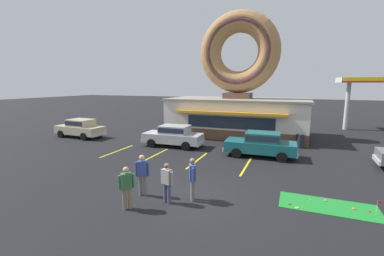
% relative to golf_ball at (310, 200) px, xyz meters
% --- Properties ---
extents(ground_plane, '(160.00, 160.00, 0.00)m').
position_rel_golf_ball_xyz_m(ground_plane, '(-4.52, -1.43, -0.05)').
color(ground_plane, black).
extents(donut_shop_building, '(12.30, 6.75, 10.96)m').
position_rel_golf_ball_xyz_m(donut_shop_building, '(-5.67, 12.51, 3.69)').
color(donut_shop_building, brown).
rests_on(donut_shop_building, ground).
extents(putting_mat, '(3.51, 1.51, 0.03)m').
position_rel_golf_ball_xyz_m(putting_mat, '(0.60, -0.25, -0.04)').
color(putting_mat, '#1E842D').
rests_on(putting_mat, ground).
extents(mini_donut_near_left, '(0.13, 0.13, 0.04)m').
position_rel_golf_ball_xyz_m(mini_donut_near_left, '(1.47, -0.18, -0.00)').
color(mini_donut_near_left, '#D17F47').
rests_on(mini_donut_near_left, putting_mat).
extents(mini_donut_near_right, '(0.13, 0.13, 0.04)m').
position_rel_golf_ball_xyz_m(mini_donut_near_right, '(0.55, 0.20, -0.00)').
color(mini_donut_near_right, '#D17F47').
rests_on(mini_donut_near_right, putting_mat).
extents(mini_donut_mid_left, '(0.13, 0.13, 0.04)m').
position_rel_golf_ball_xyz_m(mini_donut_mid_left, '(-0.50, -0.89, -0.00)').
color(mini_donut_mid_left, '#E5C666').
rests_on(mini_donut_mid_left, putting_mat).
extents(mini_donut_mid_centre, '(0.13, 0.13, 0.04)m').
position_rel_golf_ball_xyz_m(mini_donut_mid_centre, '(-0.78, -0.65, -0.00)').
color(mini_donut_mid_centre, brown).
rests_on(mini_donut_mid_centre, putting_mat).
extents(mini_donut_mid_right, '(0.13, 0.13, 0.04)m').
position_rel_golf_ball_xyz_m(mini_donut_mid_right, '(1.93, -0.19, -0.00)').
color(mini_donut_mid_right, brown).
rests_on(mini_donut_mid_right, putting_mat).
extents(golf_ball, '(0.04, 0.04, 0.04)m').
position_rel_golf_ball_xyz_m(golf_ball, '(0.00, 0.00, 0.00)').
color(golf_ball, white).
rests_on(golf_ball, putting_mat).
extents(putting_flag_pin, '(0.13, 0.01, 0.55)m').
position_rel_golf_ball_xyz_m(putting_flag_pin, '(2.14, -0.40, 0.39)').
color(putting_flag_pin, silver).
rests_on(putting_flag_pin, putting_mat).
extents(car_teal, '(4.61, 2.08, 1.60)m').
position_rel_golf_ball_xyz_m(car_teal, '(-2.68, 5.88, 0.82)').
color(car_teal, '#196066').
rests_on(car_teal, ground).
extents(car_champagne, '(4.63, 2.13, 1.60)m').
position_rel_golf_ball_xyz_m(car_champagne, '(-18.25, 6.31, 0.82)').
color(car_champagne, '#BCAD89').
rests_on(car_champagne, ground).
extents(car_silver, '(4.62, 2.12, 1.60)m').
position_rel_golf_ball_xyz_m(car_silver, '(-9.12, 6.30, 0.82)').
color(car_silver, '#B2B5BA').
rests_on(car_silver, ground).
extents(pedestrian_blue_sweater_man, '(0.56, 0.36, 1.76)m').
position_rel_golf_ball_xyz_m(pedestrian_blue_sweater_man, '(-6.54, -2.00, 0.93)').
color(pedestrian_blue_sweater_man, slate).
rests_on(pedestrian_blue_sweater_man, ground).
extents(pedestrian_hooded_kid, '(0.45, 0.45, 1.65)m').
position_rel_golf_ball_xyz_m(pedestrian_hooded_kid, '(-6.42, -3.26, 0.86)').
color(pedestrian_hooded_kid, '#7F7056').
rests_on(pedestrian_hooded_kid, ground).
extents(pedestrian_leather_jacket_man, '(0.58, 0.33, 1.63)m').
position_rel_golf_ball_xyz_m(pedestrian_leather_jacket_man, '(-5.26, -2.26, 0.85)').
color(pedestrian_leather_jacket_man, '#474C66').
rests_on(pedestrian_leather_jacket_man, ground).
extents(pedestrian_clipboard_woman, '(0.39, 0.54, 1.76)m').
position_rel_golf_ball_xyz_m(pedestrian_clipboard_woman, '(-4.43, -1.66, 0.93)').
color(pedestrian_clipboard_woman, slate).
rests_on(pedestrian_clipboard_woman, ground).
extents(trash_bin, '(0.57, 0.57, 0.97)m').
position_rel_golf_ball_xyz_m(trash_bin, '(-0.29, 9.38, 0.45)').
color(trash_bin, '#232833').
rests_on(trash_bin, ground).
extents(parking_stripe_far_left, '(0.12, 3.60, 0.01)m').
position_rel_golf_ball_xyz_m(parking_stripe_far_left, '(-12.18, 3.57, -0.05)').
color(parking_stripe_far_left, yellow).
rests_on(parking_stripe_far_left, ground).
extents(parking_stripe_left, '(0.12, 3.60, 0.01)m').
position_rel_golf_ball_xyz_m(parking_stripe_left, '(-9.18, 3.57, -0.05)').
color(parking_stripe_left, yellow).
rests_on(parking_stripe_left, ground).
extents(parking_stripe_mid_left, '(0.12, 3.60, 0.01)m').
position_rel_golf_ball_xyz_m(parking_stripe_mid_left, '(-6.18, 3.57, -0.05)').
color(parking_stripe_mid_left, yellow).
rests_on(parking_stripe_mid_left, ground).
extents(parking_stripe_centre, '(0.12, 3.60, 0.01)m').
position_rel_golf_ball_xyz_m(parking_stripe_centre, '(-3.18, 3.57, -0.05)').
color(parking_stripe_centre, yellow).
rests_on(parking_stripe_centre, ground).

